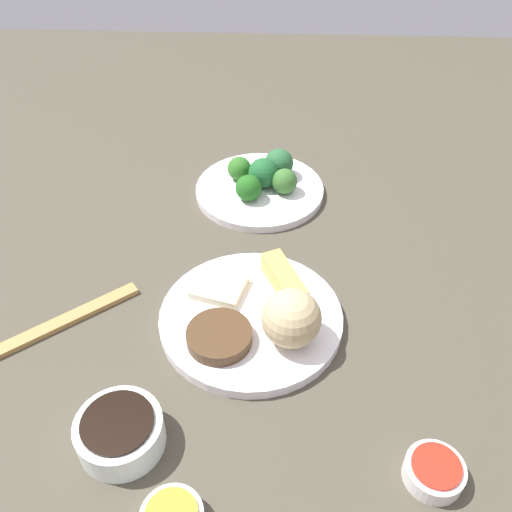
# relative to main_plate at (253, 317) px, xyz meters

# --- Properties ---
(tabletop) EXTENTS (2.20, 2.20, 0.02)m
(tabletop) POSITION_rel_main_plate_xyz_m (0.00, 0.00, -0.02)
(tabletop) COLOR #464134
(tabletop) RESTS_ON ground
(main_plate) EXTENTS (0.25, 0.25, 0.02)m
(main_plate) POSITION_rel_main_plate_xyz_m (0.00, 0.00, 0.00)
(main_plate) COLOR white
(main_plate) RESTS_ON tabletop
(rice_scoop) EXTENTS (0.08, 0.08, 0.08)m
(rice_scoop) POSITION_rel_main_plate_xyz_m (-0.05, 0.04, 0.05)
(rice_scoop) COLOR tan
(rice_scoop) RESTS_ON main_plate
(spring_roll) EXTENTS (0.07, 0.10, 0.03)m
(spring_roll) POSITION_rel_main_plate_xyz_m (-0.04, -0.05, 0.02)
(spring_roll) COLOR #D9A951
(spring_roll) RESTS_ON main_plate
(crab_rangoon_wonton) EXTENTS (0.08, 0.08, 0.01)m
(crab_rangoon_wonton) POSITION_rel_main_plate_xyz_m (0.05, -0.04, 0.01)
(crab_rangoon_wonton) COLOR beige
(crab_rangoon_wonton) RESTS_ON main_plate
(stir_fry_heap) EXTENTS (0.09, 0.09, 0.02)m
(stir_fry_heap) POSITION_rel_main_plate_xyz_m (0.04, 0.05, 0.02)
(stir_fry_heap) COLOR #462F1B
(stir_fry_heap) RESTS_ON main_plate
(broccoli_plate) EXTENTS (0.23, 0.23, 0.01)m
(broccoli_plate) POSITION_rel_main_plate_xyz_m (-0.00, -0.31, -0.00)
(broccoli_plate) COLOR white
(broccoli_plate) RESTS_ON tabletop
(broccoli_floret_0) EXTENTS (0.05, 0.05, 0.05)m
(broccoli_floret_0) POSITION_rel_main_plate_xyz_m (-0.00, -0.31, 0.03)
(broccoli_floret_0) COLOR #1E5C2D
(broccoli_floret_0) RESTS_ON broccoli_plate
(broccoli_floret_1) EXTENTS (0.05, 0.05, 0.05)m
(broccoli_floret_1) POSITION_rel_main_plate_xyz_m (0.02, -0.27, 0.03)
(broccoli_floret_1) COLOR #205E1C
(broccoli_floret_1) RESTS_ON broccoli_plate
(broccoli_floret_2) EXTENTS (0.04, 0.04, 0.04)m
(broccoli_floret_2) POSITION_rel_main_plate_xyz_m (-0.04, -0.29, 0.03)
(broccoli_floret_2) COLOR #37692C
(broccoli_floret_2) RESTS_ON broccoli_plate
(broccoli_floret_3) EXTENTS (0.04, 0.04, 0.04)m
(broccoli_floret_3) POSITION_rel_main_plate_xyz_m (0.04, -0.33, 0.03)
(broccoli_floret_3) COLOR #2D6822
(broccoli_floret_3) RESTS_ON broccoli_plate
(broccoli_floret_5) EXTENTS (0.05, 0.05, 0.05)m
(broccoli_floret_5) POSITION_rel_main_plate_xyz_m (-0.03, -0.34, 0.03)
(broccoli_floret_5) COLOR #285D33
(broccoli_floret_5) RESTS_ON broccoli_plate
(soy_sauce_bowl) EXTENTS (0.10, 0.10, 0.04)m
(soy_sauce_bowl) POSITION_rel_main_plate_xyz_m (0.14, 0.19, 0.01)
(soy_sauce_bowl) COLOR white
(soy_sauce_bowl) RESTS_ON tabletop
(soy_sauce_bowl_liquid) EXTENTS (0.08, 0.08, 0.00)m
(soy_sauce_bowl_liquid) POSITION_rel_main_plate_xyz_m (0.14, 0.19, 0.03)
(soy_sauce_bowl_liquid) COLOR black
(soy_sauce_bowl_liquid) RESTS_ON soy_sauce_bowl
(sauce_ramekin_sweet_and_sour) EXTENTS (0.07, 0.07, 0.02)m
(sauce_ramekin_sweet_and_sour) POSITION_rel_main_plate_xyz_m (-0.21, 0.22, 0.00)
(sauce_ramekin_sweet_and_sour) COLOR white
(sauce_ramekin_sweet_and_sour) RESTS_ON tabletop
(sauce_ramekin_sweet_and_sour_liquid) EXTENTS (0.05, 0.05, 0.00)m
(sauce_ramekin_sweet_and_sour_liquid) POSITION_rel_main_plate_xyz_m (-0.21, 0.22, 0.02)
(sauce_ramekin_sweet_and_sour_liquid) COLOR red
(sauce_ramekin_sweet_and_sour_liquid) RESTS_ON sauce_ramekin_sweet_and_sour
(chopsticks_pair) EXTENTS (0.18, 0.15, 0.01)m
(chopsticks_pair) POSITION_rel_main_plate_xyz_m (0.26, 0.01, -0.00)
(chopsticks_pair) COLOR #AA7F47
(chopsticks_pair) RESTS_ON tabletop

